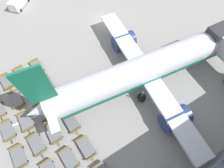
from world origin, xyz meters
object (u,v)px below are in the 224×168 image
object	(u,v)px
service_van	(19,1)
baggage_dolly_row_near_col_d	(19,157)
baggage_dolly_row_far_col_a	(37,67)
baggage_dolly_row_far_col_b	(47,83)
baggage_dolly_row_near_col_c	(8,131)
baggage_dolly_row_mid_a_col_d	(37,144)
baggage_dolly_row_mid_a_col_a	(7,82)
baggage_dolly_row_mid_b_col_a	(21,74)
airplane	(150,67)
baggage_dolly_row_mid_a_col_c	(26,121)
baggage_dolly_row_mid_a_col_b	(16,99)
baggage_dolly_row_mid_b_col_e	(69,159)
baggage_dolly_row_far_col_c	(58,101)
baggage_dolly_row_far_col_d	(71,122)
baggage_dolly_row_far_col_e	(86,148)
baggage_dolly_row_mid_b_col_d	(54,133)
baggage_dolly_row_mid_b_col_b	(32,91)
baggage_dolly_row_mid_b_col_c	(42,112)

from	to	relation	value
service_van	baggage_dolly_row_near_col_d	xyz separation A→B (m)	(30.61, -9.45, -0.64)
baggage_dolly_row_far_col_a	baggage_dolly_row_far_col_b	distance (m)	4.02
baggage_dolly_row_near_col_c	baggage_dolly_row_far_col_a	size ratio (longest dim) A/B	1.00
baggage_dolly_row_mid_a_col_d	baggage_dolly_row_mid_a_col_a	bearing A→B (deg)	-175.93
baggage_dolly_row_near_col_d	baggage_dolly_row_mid_a_col_d	distance (m)	2.54
baggage_dolly_row_mid_b_col_a	airplane	bearing A→B (deg)	56.84
baggage_dolly_row_mid_a_col_c	baggage_dolly_row_mid_a_col_d	distance (m)	3.87
baggage_dolly_row_mid_a_col_b	baggage_dolly_row_mid_b_col_a	size ratio (longest dim) A/B	0.99
baggage_dolly_row_mid_a_col_c	baggage_dolly_row_mid_b_col_e	size ratio (longest dim) A/B	0.99
service_van	baggage_dolly_row_far_col_c	size ratio (longest dim) A/B	1.39
baggage_dolly_row_far_col_d	baggage_dolly_row_mid_a_col_c	bearing A→B (deg)	-122.54
baggage_dolly_row_far_col_d	baggage_dolly_row_far_col_e	distance (m)	4.18
baggage_dolly_row_far_col_d	baggage_dolly_row_mid_a_col_d	bearing A→B (deg)	-86.29
airplane	baggage_dolly_row_mid_b_col_d	size ratio (longest dim) A/B	10.11
baggage_dolly_row_near_col_c	baggage_dolly_row_mid_b_col_e	xyz separation A→B (m)	(7.87, 5.78, 0.00)
airplane	baggage_dolly_row_far_col_a	bearing A→B (deg)	-127.95
baggage_dolly_row_mid_b_col_e	baggage_dolly_row_far_col_e	bearing A→B (deg)	92.85
baggage_dolly_row_near_col_d	baggage_dolly_row_mid_b_col_e	distance (m)	6.57
baggage_dolly_row_mid_b_col_b	baggage_dolly_row_mid_b_col_c	bearing A→B (deg)	1.65
baggage_dolly_row_far_col_a	service_van	bearing A→B (deg)	171.97
baggage_dolly_row_mid_a_col_c	baggage_dolly_row_near_col_d	bearing A→B (deg)	-28.28
baggage_dolly_row_far_col_d	baggage_dolly_row_mid_b_col_c	bearing A→B (deg)	-140.73
baggage_dolly_row_far_col_a	baggage_dolly_row_mid_b_col_a	bearing A→B (deg)	-88.80
baggage_dolly_row_mid_a_col_d	baggage_dolly_row_mid_b_col_e	size ratio (longest dim) A/B	1.00
airplane	baggage_dolly_row_far_col_d	distance (m)	14.07
baggage_dolly_row_mid_b_col_a	baggage_dolly_row_far_col_a	distance (m)	2.75
airplane	baggage_dolly_row_mid_a_col_d	world-z (taller)	airplane
baggage_dolly_row_mid_b_col_c	baggage_dolly_row_far_col_d	size ratio (longest dim) A/B	1.00
baggage_dolly_row_mid_b_col_c	baggage_dolly_row_far_col_c	size ratio (longest dim) A/B	1.00
service_van	baggage_dolly_row_mid_a_col_b	xyz separation A→B (m)	(22.29, -7.37, -0.64)
baggage_dolly_row_far_col_e	baggage_dolly_row_mid_b_col_c	bearing A→B (deg)	-157.52
baggage_dolly_row_mid_b_col_b	baggage_dolly_row_far_col_e	size ratio (longest dim) A/B	1.00
baggage_dolly_row_mid_a_col_a	baggage_dolly_row_mid_b_col_a	distance (m)	2.49
baggage_dolly_row_mid_b_col_b	baggage_dolly_row_near_col_d	bearing A→B (deg)	-28.93
baggage_dolly_row_near_col_d	baggage_dolly_row_mid_b_col_c	distance (m)	6.42
baggage_dolly_row_mid_b_col_e	baggage_dolly_row_far_col_d	distance (m)	4.87
airplane	baggage_dolly_row_mid_a_col_d	xyz separation A→B (m)	(0.80, -19.02, -2.80)
baggage_dolly_row_mid_b_col_e	baggage_dolly_row_far_col_b	bearing A→B (deg)	172.10
baggage_dolly_row_near_col_c	baggage_dolly_row_far_col_d	bearing A→B (deg)	66.16
baggage_dolly_row_mid_a_col_b	baggage_dolly_row_mid_b_col_c	distance (m)	4.79
baggage_dolly_row_far_col_a	baggage_dolly_row_far_col_b	size ratio (longest dim) A/B	1.00
baggage_dolly_row_mid_a_col_a	baggage_dolly_row_mid_a_col_b	size ratio (longest dim) A/B	1.02
baggage_dolly_row_far_col_a	baggage_dolly_row_far_col_b	bearing A→B (deg)	3.49
baggage_dolly_row_far_col_b	baggage_dolly_row_far_col_e	xyz separation A→B (m)	(12.04, 0.85, 0.00)
airplane	baggage_dolly_row_mid_b_col_b	xyz separation A→B (m)	(-7.26, -16.92, -2.80)
airplane	baggage_dolly_row_mid_a_col_a	bearing A→B (deg)	-119.29
baggage_dolly_row_mid_a_col_a	baggage_dolly_row_mid_b_col_a	world-z (taller)	same
baggage_dolly_row_mid_a_col_a	baggage_dolly_row_mid_a_col_c	bearing A→B (deg)	4.00
airplane	baggage_dolly_row_mid_b_col_d	xyz separation A→B (m)	(0.52, -16.53, -2.80)
baggage_dolly_row_near_col_d	airplane	bearing A→B (deg)	92.93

